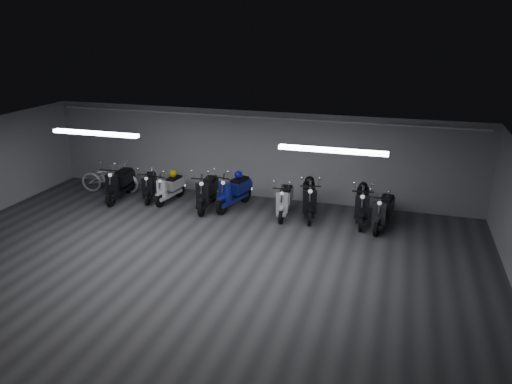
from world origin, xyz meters
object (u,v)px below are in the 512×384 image
(scooter_2, at_px, (169,184))
(scooter_7, at_px, (309,194))
(scooter_0, at_px, (119,178))
(helmet_2, at_px, (173,174))
(scooter_4, at_px, (234,186))
(scooter_1, at_px, (149,181))
(helmet_0, at_px, (363,186))
(helmet_3, at_px, (239,175))
(scooter_9, at_px, (384,206))
(helmet_1, at_px, (310,181))
(scooter_3, at_px, (207,187))
(scooter_8, at_px, (362,199))
(scooter_6, at_px, (285,196))
(bicycle, at_px, (109,174))

(scooter_2, relative_size, scooter_7, 0.84)
(scooter_0, xyz_separation_m, helmet_2, (1.65, 0.48, 0.15))
(scooter_4, relative_size, helmet_2, 7.61)
(scooter_2, bearing_deg, scooter_4, 10.56)
(scooter_2, relative_size, scooter_4, 0.86)
(scooter_1, xyz_separation_m, helmet_0, (6.67, 0.25, 0.39))
(scooter_4, height_order, scooter_7, scooter_7)
(helmet_0, xyz_separation_m, helmet_3, (-3.75, 0.04, -0.01))
(scooter_9, height_order, helmet_1, scooter_9)
(helmet_1, bearing_deg, scooter_3, -170.85)
(scooter_0, distance_m, helmet_2, 1.73)
(scooter_0, relative_size, helmet_3, 7.73)
(scooter_2, bearing_deg, scooter_3, -0.36)
(scooter_3, relative_size, helmet_0, 7.40)
(helmet_2, bearing_deg, scooter_4, -4.44)
(scooter_4, relative_size, helmet_0, 7.33)
(scooter_2, relative_size, scooter_9, 0.90)
(scooter_8, distance_m, helmet_2, 5.94)
(scooter_7, bearing_deg, scooter_3, 171.86)
(scooter_1, relative_size, scooter_3, 0.87)
(helmet_1, bearing_deg, scooter_6, -148.37)
(scooter_3, bearing_deg, helmet_1, 2.83)
(scooter_6, distance_m, scooter_7, 0.72)
(bicycle, height_order, helmet_3, bicycle)
(helmet_1, bearing_deg, helmet_3, 178.77)
(scooter_7, distance_m, helmet_2, 4.43)
(scooter_7, relative_size, bicycle, 0.99)
(scooter_9, bearing_deg, scooter_1, -171.68)
(scooter_8, bearing_deg, scooter_7, 176.31)
(scooter_0, distance_m, scooter_1, 0.94)
(scooter_1, height_order, helmet_1, scooter_1)
(scooter_0, distance_m, helmet_3, 3.87)
(scooter_9, relative_size, helmet_0, 6.94)
(scooter_1, distance_m, scooter_2, 0.73)
(bicycle, relative_size, helmet_0, 7.56)
(scooter_6, bearing_deg, helmet_1, 27.54)
(scooter_8, bearing_deg, scooter_3, 178.91)
(scooter_2, relative_size, scooter_8, 0.85)
(scooter_0, xyz_separation_m, helmet_1, (6.02, 0.52, 0.31))
(scooter_0, xyz_separation_m, scooter_7, (6.08, 0.26, 0.00))
(scooter_9, distance_m, helmet_3, 4.41)
(scooter_7, xyz_separation_m, helmet_3, (-2.26, 0.31, 0.28))
(scooter_6, xyz_separation_m, helmet_1, (0.64, 0.39, 0.39))
(scooter_2, xyz_separation_m, helmet_2, (0.03, 0.22, 0.27))
(scooter_4, xyz_separation_m, scooter_7, (2.33, -0.06, 0.01))
(scooter_4, bearing_deg, scooter_1, -163.81)
(scooter_9, distance_m, helmet_0, 0.87)
(helmet_0, xyz_separation_m, helmet_1, (-1.54, -0.01, 0.02))
(scooter_2, distance_m, helmet_1, 4.43)
(scooter_6, xyz_separation_m, helmet_2, (-3.73, 0.35, 0.23))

